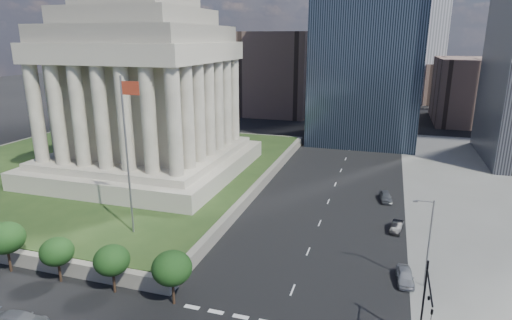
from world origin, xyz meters
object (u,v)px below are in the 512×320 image
at_px(parked_sedan_near, 405,276).
at_px(war_memorial, 142,65).
at_px(parked_sedan_far, 386,197).
at_px(parked_sedan_mid, 397,227).
at_px(street_lamp_north, 428,239).
at_px(flagpole, 128,148).
at_px(traffic_signal_ne, 426,301).

bearing_deg(parked_sedan_near, war_memorial, 148.75).
xyz_separation_m(parked_sedan_near, parked_sedan_far, (-2.50, 24.88, 0.01)).
distance_m(parked_sedan_near, parked_sedan_far, 25.01).
bearing_deg(war_memorial, parked_sedan_mid, -11.86).
relative_size(street_lamp_north, parked_sedan_mid, 2.47).
relative_size(flagpole, parked_sedan_mid, 4.95).
distance_m(traffic_signal_ne, parked_sedan_near, 12.40).
distance_m(street_lamp_north, parked_sedan_near, 5.24).
height_order(parked_sedan_near, parked_sedan_far, parked_sedan_far).
height_order(traffic_signal_ne, street_lamp_north, street_lamp_north).
xyz_separation_m(flagpole, traffic_signal_ne, (34.33, -10.30, -7.86)).
xyz_separation_m(street_lamp_north, parked_sedan_mid, (-2.61, 13.61, -5.00)).
relative_size(war_memorial, street_lamp_north, 3.90).
bearing_deg(parked_sedan_far, flagpole, -147.37).
relative_size(war_memorial, parked_sedan_far, 8.71).
distance_m(war_memorial, parked_sedan_mid, 50.18).
relative_size(flagpole, traffic_signal_ne, 2.50).
xyz_separation_m(flagpole, street_lamp_north, (35.16, 1.00, -7.45)).
bearing_deg(street_lamp_north, flagpole, -178.37).
distance_m(traffic_signal_ne, street_lamp_north, 11.34).
height_order(flagpole, parked_sedan_far, flagpole).
bearing_deg(street_lamp_north, traffic_signal_ne, -94.19).
distance_m(traffic_signal_ne, parked_sedan_mid, 25.40).
bearing_deg(war_memorial, parked_sedan_near, -26.61).
xyz_separation_m(war_memorial, traffic_signal_ne, (46.50, -34.30, -16.15)).
xyz_separation_m(traffic_signal_ne, street_lamp_north, (0.83, 11.30, 0.41)).
bearing_deg(traffic_signal_ne, street_lamp_north, 85.81).
bearing_deg(parked_sedan_near, parked_sedan_far, 91.09).
height_order(war_memorial, street_lamp_north, war_memorial).
xyz_separation_m(flagpole, parked_sedan_near, (33.33, 1.21, -12.36)).
bearing_deg(street_lamp_north, parked_sedan_near, 173.44).
xyz_separation_m(parked_sedan_near, parked_sedan_mid, (-0.78, 13.40, -0.09)).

